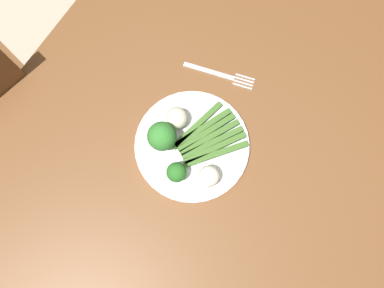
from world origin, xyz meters
name	(u,v)px	position (x,y,z in m)	size (l,w,h in m)	color
ground_plane	(201,201)	(0.00, 0.00, -0.01)	(6.00, 6.00, 0.02)	#B7A88E
dining_table	(208,178)	(0.00, 0.00, 0.63)	(1.16, 0.98, 0.73)	brown
plate	(192,145)	(-0.03, -0.06, 0.74)	(0.24, 0.24, 0.01)	white
asparagus_bundle	(208,138)	(-0.05, -0.04, 0.75)	(0.16, 0.14, 0.01)	#3D6626
broccoli_near_center	(177,172)	(0.04, -0.05, 0.77)	(0.04, 0.04, 0.05)	#568E33
broccoli_front	(163,134)	(0.00, -0.11, 0.79)	(0.06, 0.06, 0.07)	#609E3D
cauliflower_mid	(209,176)	(0.02, 0.01, 0.77)	(0.04, 0.04, 0.04)	white
cauliflower_outer_edge	(177,118)	(-0.05, -0.11, 0.77)	(0.05, 0.05, 0.05)	beige
fork	(220,75)	(-0.20, -0.09, 0.73)	(0.06, 0.16, 0.00)	silver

